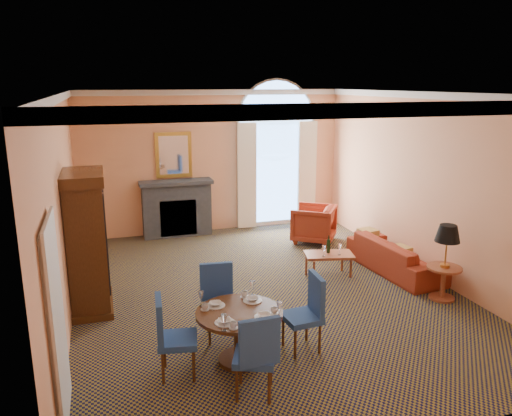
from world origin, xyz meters
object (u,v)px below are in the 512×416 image
object	(u,v)px
armchair	(314,224)
side_table	(446,252)
coffee_table	(329,255)
armoire	(87,244)
sofa	(396,256)
dining_table	(239,324)

from	to	relation	value
armchair	side_table	bearing A→B (deg)	48.31
armchair	coffee_table	world-z (taller)	armchair
armoire	coffee_table	distance (m)	4.05
armoire	sofa	distance (m)	5.32
sofa	side_table	xyz separation A→B (m)	(0.05, -1.26, 0.48)
armoire	side_table	world-z (taller)	armoire
armchair	sofa	bearing A→B (deg)	54.44
armchair	side_table	xyz separation A→B (m)	(0.76, -3.34, 0.38)
armoire	dining_table	distance (m)	2.81
armoire	side_table	xyz separation A→B (m)	(5.32, -1.33, -0.24)
armchair	dining_table	bearing A→B (deg)	1.33
coffee_table	armoire	bearing A→B (deg)	-165.93
armoire	armchair	world-z (taller)	armoire
coffee_table	armchair	bearing A→B (deg)	87.03
dining_table	side_table	bearing A→B (deg)	12.84
coffee_table	side_table	xyz separation A→B (m)	(1.32, -1.40, 0.38)
dining_table	armchair	size ratio (longest dim) A/B	1.22
dining_table	side_table	size ratio (longest dim) A/B	0.89
coffee_table	sofa	bearing A→B (deg)	6.73
coffee_table	dining_table	bearing A→B (deg)	-122.45
dining_table	sofa	bearing A→B (deg)	30.55
armoire	armchair	size ratio (longest dim) A/B	2.41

